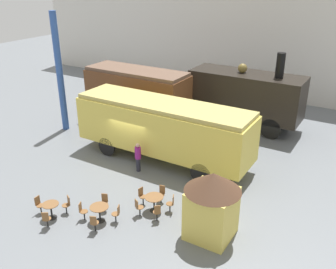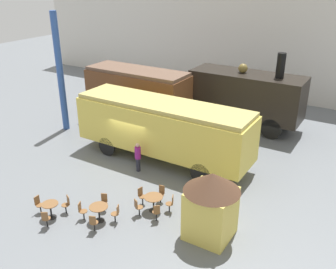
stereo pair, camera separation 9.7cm
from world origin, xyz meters
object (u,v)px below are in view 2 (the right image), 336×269
at_px(ticket_kiosk, 211,202).
at_px(cafe_table_near, 99,210).
at_px(visitor_person, 138,156).
at_px(steam_locomotive, 246,94).
at_px(passenger_coach_wooden, 138,91).
at_px(cafe_table_mid, 154,200).
at_px(passenger_coach_vintage, 163,126).
at_px(cafe_table_far, 50,207).
at_px(cafe_chair_0, 93,222).

bearing_deg(ticket_kiosk, cafe_table_near, -160.30).
xyz_separation_m(cafe_table_near, visitor_person, (-1.18, 4.63, 0.33)).
relative_size(steam_locomotive, passenger_coach_wooden, 1.04).
distance_m(steam_locomotive, cafe_table_mid, 12.23).
distance_m(passenger_coach_wooden, visitor_person, 7.44).
height_order(passenger_coach_vintage, ticket_kiosk, passenger_coach_vintage).
bearing_deg(visitor_person, steam_locomotive, 74.24).
xyz_separation_m(passenger_coach_wooden, passenger_coach_vintage, (4.66, -4.03, -0.24)).
height_order(cafe_table_far, cafe_chair_0, cafe_chair_0).
xyz_separation_m(passenger_coach_wooden, cafe_table_far, (3.38, -11.53, -1.83)).
bearing_deg(cafe_table_mid, cafe_chair_0, -116.77).
relative_size(cafe_table_far, ticket_kiosk, 0.25).
xyz_separation_m(steam_locomotive, cafe_table_far, (-3.49, -14.95, -1.83)).
relative_size(passenger_coach_vintage, cafe_table_near, 12.49).
distance_m(cafe_table_near, visitor_person, 4.79).
distance_m(cafe_table_mid, ticket_kiosk, 3.19).
height_order(cafe_table_mid, cafe_chair_0, cafe_chair_0).
xyz_separation_m(cafe_table_near, ticket_kiosk, (4.64, 1.66, 1.08)).
bearing_deg(cafe_table_far, steam_locomotive, 76.87).
distance_m(steam_locomotive, visitor_person, 9.84).
xyz_separation_m(passenger_coach_vintage, cafe_table_mid, (2.39, -4.64, -1.54)).
bearing_deg(cafe_table_far, cafe_table_mid, 37.90).
relative_size(passenger_coach_vintage, cafe_chair_0, 12.06).
height_order(passenger_coach_wooden, passenger_coach_vintage, passenger_coach_wooden).
bearing_deg(ticket_kiosk, visitor_person, 152.96).
distance_m(passenger_coach_vintage, cafe_chair_0, 7.52).
relative_size(passenger_coach_wooden, visitor_person, 4.43).
xyz_separation_m(passenger_coach_vintage, visitor_person, (-0.44, -1.91, -1.22)).
bearing_deg(cafe_chair_0, passenger_coach_vintage, -15.78).
bearing_deg(passenger_coach_vintage, cafe_chair_0, -81.69).
relative_size(cafe_table_mid, ticket_kiosk, 0.29).
relative_size(passenger_coach_vintage, cafe_table_mid, 11.99).
distance_m(passenger_coach_vintage, ticket_kiosk, 7.28).
bearing_deg(visitor_person, ticket_kiosk, -27.04).
xyz_separation_m(cafe_chair_0, ticket_kiosk, (4.32, 2.39, 1.16)).
bearing_deg(steam_locomotive, ticket_kiosk, -75.58).
bearing_deg(cafe_table_mid, passenger_coach_wooden, 129.11).
relative_size(steam_locomotive, visitor_person, 4.61).
relative_size(cafe_table_mid, visitor_person, 0.52).
xyz_separation_m(cafe_table_near, cafe_table_mid, (1.65, 1.90, 0.01)).
bearing_deg(cafe_table_near, ticket_kiosk, 19.70).
distance_m(steam_locomotive, cafe_chair_0, 14.89).
height_order(visitor_person, ticket_kiosk, ticket_kiosk).
xyz_separation_m(cafe_table_far, visitor_person, (0.84, 5.58, 0.37)).
height_order(cafe_table_mid, visitor_person, visitor_person).
relative_size(cafe_table_near, visitor_person, 0.50).
xyz_separation_m(steam_locomotive, ticket_kiosk, (3.17, -12.34, -0.71)).
height_order(steam_locomotive, passenger_coach_wooden, steam_locomotive).
xyz_separation_m(passenger_coach_wooden, cafe_table_near, (5.40, -10.57, -1.79)).
xyz_separation_m(passenger_coach_vintage, ticket_kiosk, (5.38, -4.88, -0.46)).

